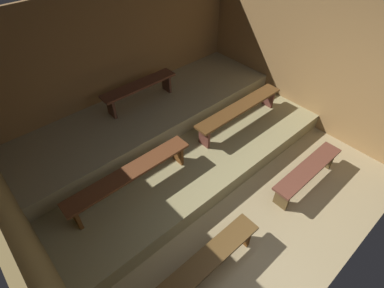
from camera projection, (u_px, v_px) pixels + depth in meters
name	position (u px, v px, depth m)	size (l,w,h in m)	color
ground	(198.00, 172.00, 5.27)	(6.02, 5.17, 0.08)	#9B8861
wall_back	(120.00, 59.00, 5.55)	(6.02, 0.06, 2.60)	olive
wall_left	(14.00, 213.00, 3.07)	(0.06, 5.17, 2.60)	olive
wall_right	(301.00, 56.00, 5.63)	(0.06, 5.17, 2.60)	olive
platform_lower	(172.00, 143.00, 5.53)	(5.22, 2.92, 0.30)	#93885C
platform_middle	(149.00, 114.00, 5.70)	(5.22, 1.53, 0.30)	tan
bench_floor_left	(210.00, 259.00, 3.71)	(1.55, 0.30, 0.41)	brown
bench_floor_right	(308.00, 171.00, 4.79)	(1.55, 0.30, 0.41)	brown
bench_lower_left	(130.00, 175.00, 4.32)	(2.05, 0.30, 0.41)	brown
bench_lower_right	(240.00, 109.00, 5.49)	(2.05, 0.30, 0.41)	#573719
bench_middle_center	(139.00, 88.00, 5.49)	(1.50, 0.30, 0.41)	brown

